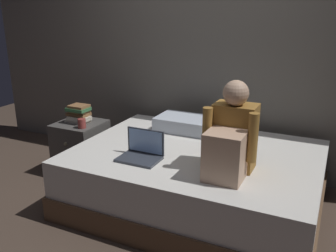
% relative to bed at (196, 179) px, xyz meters
% --- Properties ---
extents(ground_plane, '(8.00, 8.00, 0.00)m').
position_rel_bed_xyz_m(ground_plane, '(-0.20, -0.30, -0.25)').
color(ground_plane, '#47382D').
extents(wall_back, '(5.60, 0.10, 2.70)m').
position_rel_bed_xyz_m(wall_back, '(-0.20, 0.90, 1.10)').
color(wall_back, slate).
rests_on(wall_back, ground_plane).
extents(bed, '(2.00, 1.50, 0.50)m').
position_rel_bed_xyz_m(bed, '(0.00, 0.00, 0.00)').
color(bed, brown).
rests_on(bed, ground_plane).
extents(nightstand, '(0.44, 0.46, 0.53)m').
position_rel_bed_xyz_m(nightstand, '(-1.30, 0.13, 0.02)').
color(nightstand, '#474442').
rests_on(nightstand, ground_plane).
extents(person_sitting, '(0.39, 0.44, 0.66)m').
position_rel_bed_xyz_m(person_sitting, '(0.36, -0.27, 0.50)').
color(person_sitting, olive).
rests_on(person_sitting, bed).
extents(laptop, '(0.32, 0.23, 0.22)m').
position_rel_bed_xyz_m(laptop, '(-0.33, -0.33, 0.31)').
color(laptop, '#333842').
rests_on(laptop, bed).
extents(pillow, '(0.56, 0.36, 0.13)m').
position_rel_bed_xyz_m(pillow, '(-0.28, 0.45, 0.32)').
color(pillow, silver).
rests_on(pillow, bed).
extents(book_stack, '(0.25, 0.17, 0.18)m').
position_rel_bed_xyz_m(book_stack, '(-1.30, 0.13, 0.37)').
color(book_stack, beige).
rests_on(book_stack, nightstand).
extents(mug, '(0.08, 0.08, 0.09)m').
position_rel_bed_xyz_m(mug, '(-1.17, 0.01, 0.33)').
color(mug, '#933833').
rests_on(mug, nightstand).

